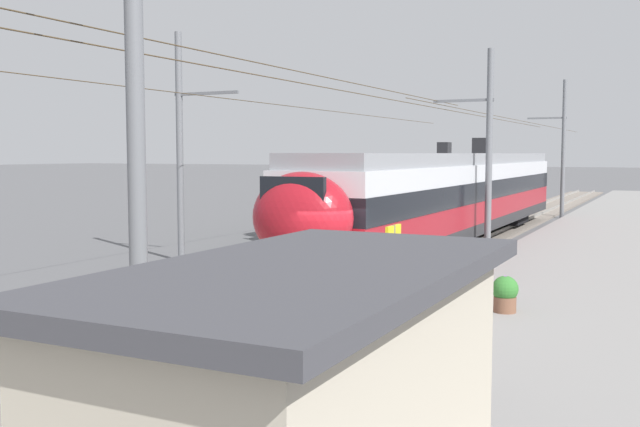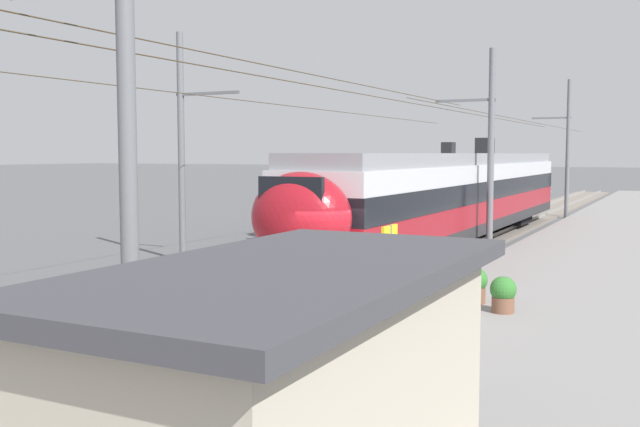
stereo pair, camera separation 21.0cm
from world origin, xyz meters
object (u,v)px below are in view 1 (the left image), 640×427
Objects in this scene: catenary_mast_east at (561,147)px; train_far_track at (420,181)px; catenary_mast_far_side at (184,143)px; potted_plant_by_shelter at (477,283)px; passenger_walking at (441,334)px; potted_plant_platform_edge at (505,292)px; train_near_platform at (453,193)px; catenary_mast_mid at (485,149)px; catenary_mast_west at (127,129)px; platform_shelter at (309,411)px; handbag_beside_passenger at (442,368)px; handbag_near_sign at (411,331)px; platform_sign at (393,255)px.

train_far_track is at bearing 122.47° from catenary_mast_east.
potted_plant_by_shelter is at bearing -109.15° from catenary_mast_far_side.
potted_plant_platform_edge is at bearing 3.76° from passenger_walking.
train_near_platform is 0.63× the size of catenary_mast_mid.
catenary_mast_west reaches higher than potted_plant_platform_edge.
catenary_mast_west is 5.22m from passenger_walking.
passenger_walking is 0.34× the size of platform_shelter.
train_far_track is at bearing 17.16° from platform_shelter.
platform_shelter is at bearing -174.70° from catenary_mast_east.
potted_plant_by_shelter is (5.88, 0.95, 0.35)m from handbag_beside_passenger.
catenary_mast_far_side is (-5.64, 9.29, 0.22)m from catenary_mast_mid.
catenary_mast_east reaches higher than train_near_platform.
potted_plant_platform_edge is (-28.82, -3.03, -3.49)m from catenary_mast_east.
potted_plant_platform_edge is at bearing -159.03° from train_near_platform.
train_far_track is at bearing 21.68° from potted_plant_by_shelter.
train_near_platform is 0.63× the size of catenary_mast_east.
catenary_mast_west is at bearing 167.08° from potted_plant_by_shelter.
handbag_beside_passenger is 2.32m from handbag_near_sign.
catenary_mast_east is 8.88× the size of platform_shelter.
train_near_platform is 0.96× the size of train_far_track.
train_near_platform is 24.15m from platform_shelter.
potted_plant_by_shelter is at bearing -3.83° from handbag_near_sign.
platform_sign is 2.53× the size of potted_plant_by_shelter.
catenary_mast_mid reaches higher than passenger_walking.
platform_shelter is (-4.63, -0.24, 0.39)m from passenger_walking.
catenary_mast_east is 32.08m from platform_sign.
train_near_platform is 0.63× the size of catenary_mast_far_side.
potted_plant_by_shelter is (6.93, 1.24, -0.47)m from passenger_walking.
train_near_platform is 12.76m from train_far_track.
passenger_walking reaches higher than potted_plant_by_shelter.
passenger_walking is 1.37m from handbag_beside_passenger.
platform_shelter is at bearing -140.17° from catenary_mast_far_side.
passenger_walking is 6.23m from potted_plant_platform_edge.
potted_plant_by_shelter reaches higher than handbag_near_sign.
catenary_mast_mid is 124.90× the size of handbag_beside_passenger.
catenary_mast_east is at bearing 5.99° from potted_plant_platform_edge.
potted_plant_platform_edge is (3.14, -1.48, -1.14)m from platform_sign.
catenary_mast_far_side reaches higher than handbag_beside_passenger.
catenary_mast_east is 53.47× the size of potted_plant_platform_edge.
train_far_track is at bearing 27.23° from catenary_mast_mid.
potted_plant_by_shelter is at bearing 10.14° from passenger_walking.
catenary_mast_mid is at bearing 16.31° from potted_plant_platform_edge.
train_far_track is 13.41× the size of platform_sign.
potted_plant_platform_edge is at bearing -110.98° from catenary_mast_far_side.
train_far_track is 8.72m from catenary_mast_east.
catenary_mast_far_side reaches higher than passenger_walking.
platform_sign reaches higher than handbag_beside_passenger.
catenary_mast_far_side is at bearing 69.02° from potted_plant_platform_edge.
platform_shelter is (-39.65, -3.68, -2.60)m from catenary_mast_east.
catenary_mast_east reaches higher than handbag_beside_passenger.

